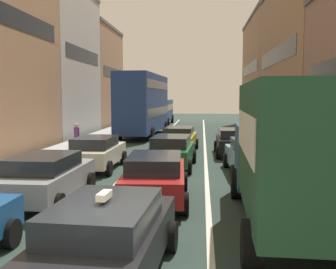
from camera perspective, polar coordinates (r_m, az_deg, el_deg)
name	(u,v)px	position (r m, az deg, el deg)	size (l,w,h in m)	color
sidewalk_left	(78,145)	(26.60, -12.99, -1.49)	(2.60, 64.00, 0.14)	#ABABAB
lane_stripe_left	(153,147)	(25.52, -2.24, -1.80)	(0.16, 60.00, 0.01)	silver
lane_stripe_right	(205,147)	(25.32, 5.42, -1.88)	(0.16, 60.00, 0.01)	silver
building_row_left	(7,52)	(29.72, -22.48, 11.12)	(7.20, 43.90, 13.84)	tan
building_row_right	(321,69)	(30.11, 21.47, 8.93)	(7.20, 43.90, 11.49)	#9E7556
removalist_box_truck	(293,151)	(9.87, 17.84, -2.27)	(2.92, 7.78, 3.58)	navy
taxi_centre_lane_front	(108,238)	(7.15, -8.83, -14.75)	(2.27, 4.40, 1.66)	black
sedan_centre_lane_second	(155,176)	(12.21, -1.90, -6.14)	(2.24, 4.39, 1.49)	#A51E1E
wagon_left_lane_second	(47,176)	(12.77, -17.33, -5.87)	(2.09, 4.32, 1.49)	gray
hatchback_centre_lane_third	(172,151)	(17.88, 0.53, -2.39)	(2.22, 4.38, 1.49)	#19592D
sedan_left_lane_third	(96,152)	(17.81, -10.45, -2.52)	(2.08, 4.31, 1.49)	beige
coupe_centre_lane_fourth	(179,139)	(23.07, 1.67, -0.60)	(2.24, 4.39, 1.49)	#B29319
sedan_right_lane_behind_truck	(252,155)	(16.84, 12.14, -3.02)	(2.23, 4.38, 1.49)	#759EB7
wagon_right_lane_far	(234,141)	(22.03, 9.57, -0.97)	(2.07, 4.30, 1.49)	black
bus_mid_queue_primary	(144,102)	(32.26, -3.58, 4.77)	(3.20, 10.61, 5.06)	navy
bus_far_queue_secondary	(159,110)	(45.26, -1.28, 3.65)	(2.87, 10.52, 2.90)	navy
pedestrian_near_kerb	(77,135)	(24.19, -13.21, -0.10)	(0.34, 0.50, 1.66)	#262D47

